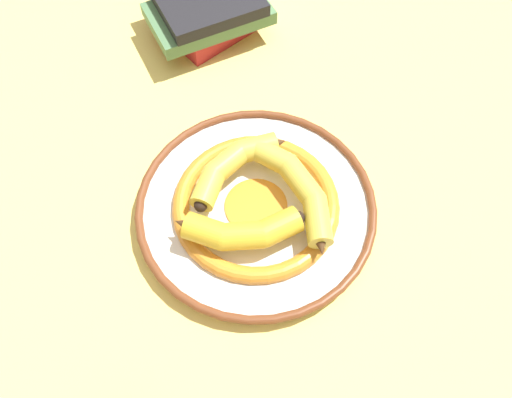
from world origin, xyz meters
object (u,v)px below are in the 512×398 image
banana_b (297,188)px  banana_a (240,232)px  book_stack (210,11)px  decorative_bowl (256,207)px  banana_c (233,164)px

banana_b → banana_a: bearing=100.0°
banana_b → book_stack: bearing=-10.3°
decorative_bowl → banana_c: size_ratio=2.22×
book_stack → decorative_bowl: bearing=-109.5°
banana_a → banana_b: banana_a is taller
banana_a → banana_b: bearing=37.3°
banana_a → banana_c: size_ratio=1.10×
decorative_bowl → banana_a: size_ratio=2.02×
decorative_bowl → banana_a: bearing=-5.5°
decorative_bowl → banana_b: bearing=115.3°
banana_c → banana_b: bearing=112.0°
banana_c → book_stack: book_stack is taller
decorative_bowl → banana_c: 0.07m
decorative_bowl → banana_b: 0.07m
decorative_bowl → book_stack: bearing=-153.1°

